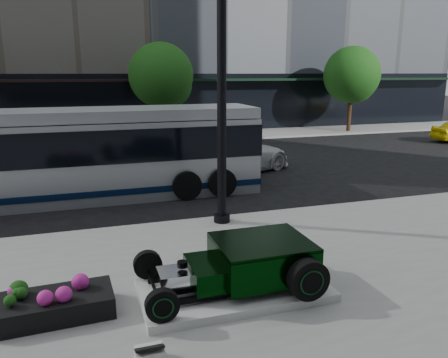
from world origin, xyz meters
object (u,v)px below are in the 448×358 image
object	(u,v)px
hot_rod	(251,261)
transit_bus	(76,154)
flower_planter	(56,304)
white_sedan	(233,154)
lamppost	(222,83)

from	to	relation	value
hot_rod	transit_bus	world-z (taller)	transit_bus
flower_planter	transit_bus	bearing A→B (deg)	87.53
flower_planter	transit_bus	distance (m)	7.81
hot_rod	white_sedan	bearing A→B (deg)	72.89
transit_bus	white_sedan	bearing A→B (deg)	18.37
transit_bus	white_sedan	distance (m)	6.48
lamppost	transit_bus	xyz separation A→B (m)	(-3.72, 4.04, -2.31)
flower_planter	white_sedan	distance (m)	11.69
flower_planter	transit_bus	size ratio (longest dim) A/B	0.16
flower_planter	white_sedan	bearing A→B (deg)	56.51
flower_planter	transit_bus	world-z (taller)	transit_bus
flower_planter	white_sedan	size ratio (longest dim) A/B	0.35
white_sedan	hot_rod	bearing A→B (deg)	139.52
hot_rod	flower_planter	size ratio (longest dim) A/B	1.71
transit_bus	lamppost	bearing A→B (deg)	-47.38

